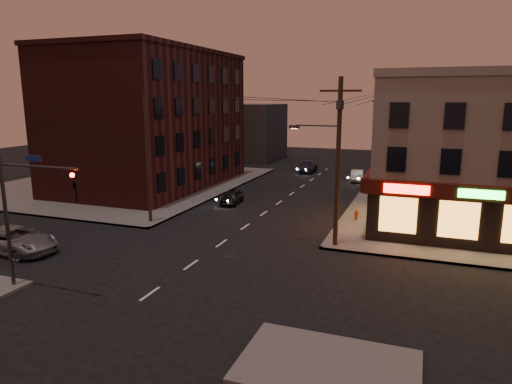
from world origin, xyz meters
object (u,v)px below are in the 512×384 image
at_px(sedan_far, 308,166).
at_px(fire_hydrant, 356,214).
at_px(sedan_mid, 357,176).
at_px(sedan_near, 232,197).
at_px(suv_cross, 15,240).

distance_m(sedan_far, fire_hydrant, 22.71).
distance_m(sedan_mid, sedan_far, 7.77).
distance_m(sedan_near, fire_hydrant, 11.06).
relative_size(sedan_mid, fire_hydrant, 5.06).
height_order(sedan_mid, sedan_far, sedan_far).
bearing_deg(suv_cross, fire_hydrant, -48.76).
bearing_deg(sedan_mid, suv_cross, -121.86).
height_order(sedan_near, sedan_far, sedan_far).
distance_m(sedan_near, sedan_far, 18.93).
bearing_deg(sedan_mid, fire_hydrant, -86.96).
height_order(suv_cross, sedan_mid, suv_cross).
distance_m(suv_cross, sedan_near, 17.46).
distance_m(sedan_mid, fire_hydrant, 16.90).
bearing_deg(fire_hydrant, sedan_near, 169.26).
distance_m(suv_cross, sedan_mid, 34.38).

